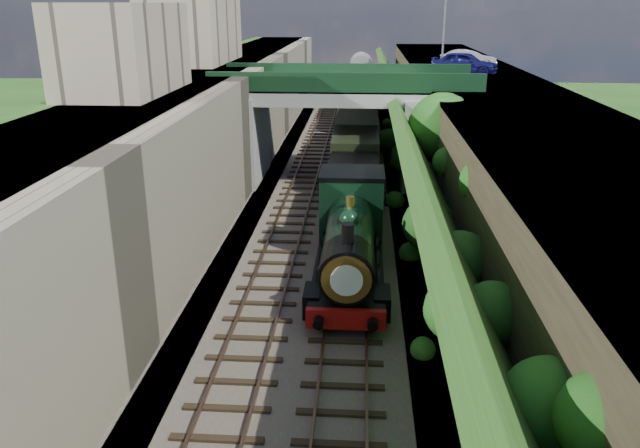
% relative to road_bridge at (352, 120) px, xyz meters
% --- Properties ---
extents(ground, '(160.00, 160.00, 0.00)m').
position_rel_road_bridge_xyz_m(ground, '(-0.94, -24.00, -4.08)').
color(ground, '#1E4714').
rests_on(ground, ground).
extents(trackbed, '(10.00, 90.00, 0.20)m').
position_rel_road_bridge_xyz_m(trackbed, '(-0.94, -4.00, -3.98)').
color(trackbed, '#473F38').
rests_on(trackbed, ground).
extents(retaining_wall, '(1.00, 90.00, 7.00)m').
position_rel_road_bridge_xyz_m(retaining_wall, '(-6.44, -4.00, -0.58)').
color(retaining_wall, '#756B56').
rests_on(retaining_wall, ground).
extents(street_plateau_left, '(6.00, 90.00, 7.00)m').
position_rel_road_bridge_xyz_m(street_plateau_left, '(-9.94, -4.00, -0.58)').
color(street_plateau_left, '#262628').
rests_on(street_plateau_left, ground).
extents(street_plateau_right, '(8.00, 90.00, 6.25)m').
position_rel_road_bridge_xyz_m(street_plateau_right, '(8.56, -4.00, -0.95)').
color(street_plateau_right, '#262628').
rests_on(street_plateau_right, ground).
extents(embankment_slope, '(4.81, 90.00, 6.50)m').
position_rel_road_bridge_xyz_m(embankment_slope, '(4.10, -6.20, -1.24)').
color(embankment_slope, '#1E4714').
rests_on(embankment_slope, ground).
extents(track_left, '(2.50, 90.00, 0.20)m').
position_rel_road_bridge_xyz_m(track_left, '(-2.94, -4.00, -3.83)').
color(track_left, black).
rests_on(track_left, trackbed).
extents(track_right, '(2.50, 90.00, 0.20)m').
position_rel_road_bridge_xyz_m(track_right, '(0.26, -4.00, -3.83)').
color(track_right, black).
rests_on(track_right, trackbed).
extents(road_bridge, '(16.00, 6.40, 7.25)m').
position_rel_road_bridge_xyz_m(road_bridge, '(0.00, 0.00, 0.00)').
color(road_bridge, gray).
rests_on(road_bridge, ground).
extents(building_far, '(5.00, 10.00, 6.00)m').
position_rel_road_bridge_xyz_m(building_far, '(-11.44, 6.00, 5.92)').
color(building_far, gray).
rests_on(building_far, street_plateau_left).
extents(building_near, '(4.00, 8.00, 4.00)m').
position_rel_road_bridge_xyz_m(building_near, '(-10.44, -10.00, 4.92)').
color(building_near, gray).
rests_on(building_near, street_plateau_left).
extents(tree, '(3.60, 3.80, 6.60)m').
position_rel_road_bridge_xyz_m(tree, '(4.97, -5.74, 0.57)').
color(tree, black).
rests_on(tree, ground).
extents(lamppost, '(0.87, 0.15, 6.00)m').
position_rel_road_bridge_xyz_m(lamppost, '(6.27, 7.35, 5.49)').
color(lamppost, gray).
rests_on(lamppost, street_plateau_right).
extents(car_blue, '(4.93, 3.22, 1.56)m').
position_rel_road_bridge_xyz_m(car_blue, '(7.66, 6.22, 2.95)').
color(car_blue, '#121251').
rests_on(car_blue, street_plateau_right).
extents(car_silver, '(4.35, 2.21, 1.37)m').
position_rel_road_bridge_xyz_m(car_silver, '(8.65, 10.94, 2.86)').
color(car_silver, '#ACACB1').
rests_on(car_silver, street_plateau_right).
extents(locomotive, '(3.10, 10.23, 3.83)m').
position_rel_road_bridge_xyz_m(locomotive, '(0.26, -15.49, -2.18)').
color(locomotive, black).
rests_on(locomotive, trackbed).
extents(tender, '(2.70, 6.00, 3.05)m').
position_rel_road_bridge_xyz_m(tender, '(0.26, -8.13, -2.46)').
color(tender, black).
rests_on(tender, trackbed).
extents(coach_front, '(2.90, 18.00, 3.70)m').
position_rel_road_bridge_xyz_m(coach_front, '(0.26, 4.47, -2.03)').
color(coach_front, black).
rests_on(coach_front, trackbed).
extents(coach_middle, '(2.90, 18.00, 3.70)m').
position_rel_road_bridge_xyz_m(coach_middle, '(0.26, 23.27, -2.03)').
color(coach_middle, black).
rests_on(coach_middle, trackbed).
extents(coach_rear, '(2.90, 18.00, 3.70)m').
position_rel_road_bridge_xyz_m(coach_rear, '(0.26, 42.07, -2.03)').
color(coach_rear, black).
rests_on(coach_rear, trackbed).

